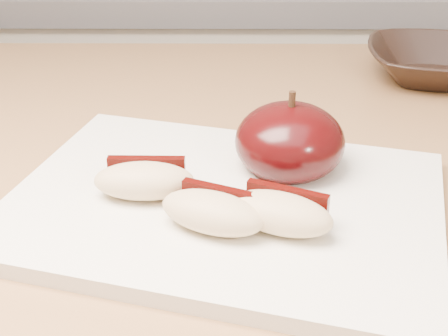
{
  "coord_description": "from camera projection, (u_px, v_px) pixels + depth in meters",
  "views": [
    {
      "loc": [
        0.09,
        -0.01,
        1.16
      ],
      "look_at": [
        0.08,
        0.39,
        0.94
      ],
      "focal_mm": 50.0,
      "sensor_mm": 36.0,
      "label": 1
    }
  ],
  "objects": [
    {
      "name": "bowl",
      "position": [
        435.0,
        63.0,
        0.72
      ],
      "size": [
        0.17,
        0.17,
        0.04
      ],
      "primitive_type": "imported",
      "rotation": [
        0.0,
        0.0,
        -0.12
      ],
      "color": "black",
      "rests_on": "island_counter"
    },
    {
      "name": "apple_wedge_b",
      "position": [
        213.0,
        211.0,
        0.43
      ],
      "size": [
        0.08,
        0.06,
        0.03
      ],
      "rotation": [
        0.0,
        0.0,
        -0.41
      ],
      "color": "tan",
      "rests_on": "cutting_board"
    },
    {
      "name": "apple_half",
      "position": [
        290.0,
        142.0,
        0.51
      ],
      "size": [
        0.12,
        0.12,
        0.07
      ],
      "rotation": [
        0.0,
        0.0,
        0.4
      ],
      "color": "black",
      "rests_on": "cutting_board"
    },
    {
      "name": "back_cabinet",
      "position": [
        189.0,
        179.0,
        1.39
      ],
      "size": [
        2.4,
        0.62,
        0.94
      ],
      "color": "silver",
      "rests_on": "ground"
    },
    {
      "name": "cutting_board",
      "position": [
        224.0,
        204.0,
        0.48
      ],
      "size": [
        0.37,
        0.31,
        0.01
      ],
      "primitive_type": "cube",
      "rotation": [
        0.0,
        0.0,
        -0.27
      ],
      "color": "silver",
      "rests_on": "island_counter"
    },
    {
      "name": "apple_wedge_a",
      "position": [
        145.0,
        180.0,
        0.47
      ],
      "size": [
        0.08,
        0.04,
        0.03
      ],
      "rotation": [
        0.0,
        0.0,
        -0.01
      ],
      "color": "tan",
      "rests_on": "cutting_board"
    },
    {
      "name": "apple_wedge_c",
      "position": [
        280.0,
        212.0,
        0.43
      ],
      "size": [
        0.08,
        0.06,
        0.03
      ],
      "rotation": [
        0.0,
        0.0,
        -0.41
      ],
      "color": "tan",
      "rests_on": "cutting_board"
    }
  ]
}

